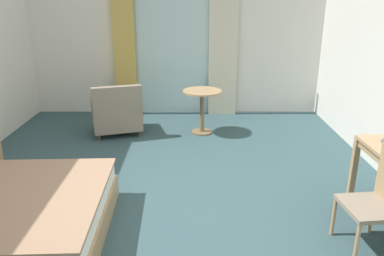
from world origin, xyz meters
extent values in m
cube|color=#334C51|center=(0.00, 0.00, -0.05)|extent=(6.06, 7.91, 0.10)
cube|color=silver|center=(0.00, 3.69, 1.42)|extent=(5.66, 0.12, 2.84)
cube|color=silver|center=(-0.04, 3.61, 1.25)|extent=(1.38, 0.02, 2.50)
cube|color=tan|center=(-0.95, 3.51, 1.28)|extent=(0.39, 0.10, 2.57)
cube|color=beige|center=(0.87, 3.51, 1.28)|extent=(0.52, 0.10, 2.57)
cube|color=tan|center=(-1.49, -0.49, 0.12)|extent=(2.01, 1.74, 0.23)
cube|color=#99755B|center=(-1.17, -0.48, 0.43)|extent=(1.35, 1.70, 0.03)
cube|color=tan|center=(2.06, 0.24, 0.36)|extent=(0.06, 0.06, 0.73)
cube|color=gray|center=(1.84, -0.62, 0.41)|extent=(0.47, 0.50, 0.04)
cylinder|color=tan|center=(1.63, -0.43, 0.20)|extent=(0.04, 0.04, 0.39)
cylinder|color=tan|center=(1.67, -0.85, 0.20)|extent=(0.04, 0.04, 0.39)
cylinder|color=tan|center=(2.01, -0.39, 0.20)|extent=(0.04, 0.04, 0.39)
cube|color=gray|center=(-0.95, 2.43, 0.24)|extent=(0.94, 0.90, 0.29)
cube|color=gray|center=(-0.86, 2.15, 0.62)|extent=(0.76, 0.34, 0.47)
cube|color=gray|center=(-0.63, 2.53, 0.47)|extent=(0.30, 0.71, 0.16)
cube|color=gray|center=(-1.27, 2.34, 0.47)|extent=(0.30, 0.71, 0.16)
cylinder|color=#4C3D2D|center=(-0.73, 2.81, 0.05)|extent=(0.04, 0.04, 0.10)
cylinder|color=#4C3D2D|center=(-1.34, 2.62, 0.05)|extent=(0.04, 0.04, 0.10)
cylinder|color=#4C3D2D|center=(-0.56, 2.25, 0.05)|extent=(0.04, 0.04, 0.10)
cylinder|color=#4C3D2D|center=(-1.17, 2.06, 0.05)|extent=(0.04, 0.04, 0.10)
cylinder|color=tan|center=(0.46, 2.43, 0.70)|extent=(0.63, 0.63, 0.03)
cylinder|color=brown|center=(0.46, 2.43, 0.34)|extent=(0.07, 0.07, 0.69)
cylinder|color=brown|center=(0.46, 2.43, 0.01)|extent=(0.35, 0.35, 0.02)
camera|label=1|loc=(0.30, -3.50, 2.16)|focal=35.35mm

